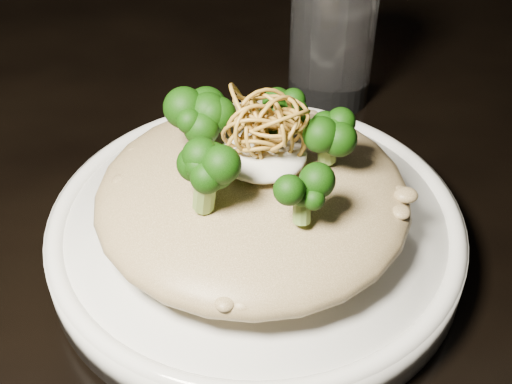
% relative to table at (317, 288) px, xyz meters
% --- Properties ---
extents(table, '(1.10, 0.80, 0.75)m').
position_rel_table_xyz_m(table, '(0.00, 0.00, 0.00)').
color(table, black).
rests_on(table, ground).
extents(plate, '(0.29, 0.29, 0.03)m').
position_rel_table_xyz_m(plate, '(-0.05, -0.04, 0.10)').
color(plate, white).
rests_on(plate, table).
extents(risotto, '(0.21, 0.21, 0.05)m').
position_rel_table_xyz_m(risotto, '(-0.05, -0.04, 0.14)').
color(risotto, brown).
rests_on(risotto, plate).
extents(broccoli, '(0.14, 0.14, 0.05)m').
position_rel_table_xyz_m(broccoli, '(-0.05, -0.04, 0.19)').
color(broccoli, black).
rests_on(broccoli, risotto).
extents(cheese, '(0.06, 0.06, 0.02)m').
position_rel_table_xyz_m(cheese, '(-0.05, -0.03, 0.17)').
color(cheese, silver).
rests_on(cheese, risotto).
extents(shallots, '(0.06, 0.06, 0.04)m').
position_rel_table_xyz_m(shallots, '(-0.05, -0.03, 0.19)').
color(shallots, brown).
rests_on(shallots, cheese).
extents(drinking_glass, '(0.09, 0.09, 0.13)m').
position_rel_table_xyz_m(drinking_glass, '(0.02, 0.16, 0.15)').
color(drinking_glass, white).
rests_on(drinking_glass, table).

